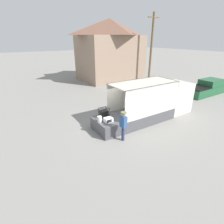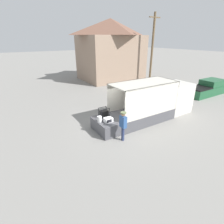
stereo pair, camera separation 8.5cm
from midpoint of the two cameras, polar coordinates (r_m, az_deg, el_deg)
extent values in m
plane|color=gray|center=(11.92, 0.83, -5.35)|extent=(160.00, 160.00, 0.00)
cube|color=silver|center=(15.18, 19.52, 4.53)|extent=(2.22, 1.95, 2.38)
cube|color=#4C4C51|center=(13.04, 9.47, -1.07)|extent=(4.68, 2.12, 0.82)
cube|color=beige|center=(13.27, 6.93, 6.12)|extent=(4.68, 0.06, 2.05)
cube|color=beige|center=(11.84, 13.20, 3.57)|extent=(4.68, 0.06, 2.05)
cube|color=beige|center=(14.14, 16.94, 6.34)|extent=(0.06, 2.12, 2.05)
cube|color=beige|center=(12.26, 10.21, 9.35)|extent=(4.68, 2.12, 0.06)
cylinder|color=silver|center=(12.64, 6.95, 1.19)|extent=(0.29, 0.29, 0.36)
cube|color=olive|center=(13.60, 11.80, 2.31)|extent=(0.44, 0.32, 0.30)
cube|color=#B2A893|center=(14.29, 12.32, 3.39)|extent=(0.44, 0.32, 0.35)
cube|color=#4C4C51|center=(11.41, -2.03, -4.42)|extent=(1.36, 2.01, 0.82)
cube|color=white|center=(10.91, -1.42, -2.56)|extent=(0.52, 0.39, 0.28)
cube|color=black|center=(10.73, -1.09, -3.01)|extent=(0.33, 0.01, 0.19)
cube|color=black|center=(11.53, -2.87, -0.60)|extent=(0.50, 0.36, 0.46)
cylinder|color=slate|center=(11.61, -2.01, -0.28)|extent=(0.19, 0.20, 0.20)
cylinder|color=black|center=(11.19, -3.66, -0.87)|extent=(0.04, 0.04, 0.64)
cylinder|color=black|center=(11.46, -1.07, -0.22)|extent=(0.04, 0.04, 0.64)
cylinder|color=black|center=(11.53, -4.68, -0.15)|extent=(0.04, 0.04, 0.64)
cylinder|color=black|center=(11.80, -2.14, 0.46)|extent=(0.04, 0.04, 0.64)
cylinder|color=black|center=(11.21, -2.38, 0.88)|extent=(0.59, 0.04, 0.04)
cylinder|color=black|center=(11.55, -3.43, 1.55)|extent=(0.59, 0.04, 0.04)
cylinder|color=silver|center=(10.92, -4.27, -2.33)|extent=(0.29, 0.29, 0.37)
cylinder|color=navy|center=(10.42, 3.37, -7.09)|extent=(0.18, 0.18, 0.88)
cube|color=#2D5189|center=(10.05, 3.48, -3.19)|extent=(0.24, 0.44, 0.70)
sphere|color=tan|center=(9.85, 3.54, -0.73)|extent=(0.24, 0.24, 0.24)
cylinder|color=#606B47|center=(9.82, 3.56, -0.25)|extent=(0.33, 0.33, 0.06)
cube|color=#1E5633|center=(21.76, 28.32, 6.35)|extent=(5.59, 1.85, 0.86)
cube|color=#1E5633|center=(22.17, 29.58, 8.43)|extent=(2.46, 1.71, 0.66)
cube|color=black|center=(20.23, 26.15, 7.12)|extent=(2.23, 1.78, 0.12)
cube|color=gray|center=(26.39, -0.86, 17.24)|extent=(8.13, 6.52, 6.01)
pyramid|color=brown|center=(26.29, -0.92, 26.07)|extent=(8.54, 6.84, 2.10)
cylinder|color=brown|center=(24.68, 12.57, 19.34)|extent=(0.28, 0.28, 8.59)
cube|color=brown|center=(24.75, 13.39, 27.88)|extent=(1.80, 0.14, 0.12)
camera|label=1|loc=(0.04, -90.22, -0.09)|focal=28.00mm
camera|label=2|loc=(0.04, 89.78, 0.09)|focal=28.00mm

